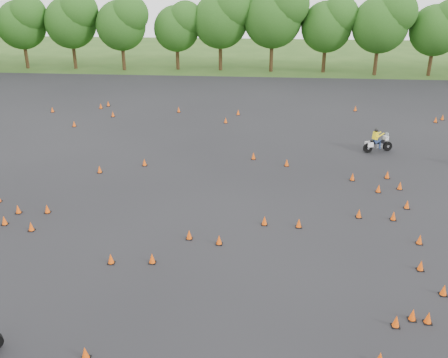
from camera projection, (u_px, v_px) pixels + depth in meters
name	position (u px, v px, depth m)	size (l,w,h in m)	color
ground	(217.00, 235.00, 23.91)	(140.00, 140.00, 0.00)	#2D5119
asphalt_pad	(227.00, 184.00, 29.40)	(62.00, 62.00, 0.00)	black
treeline	(257.00, 38.00, 54.10)	(86.74, 32.37, 10.81)	#234E16
traffic_cones	(242.00, 186.00, 28.62)	(33.70, 32.88, 0.45)	#FC540A
rider_yellow	(379.00, 140.00, 34.23)	(2.14, 0.66, 1.65)	yellow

